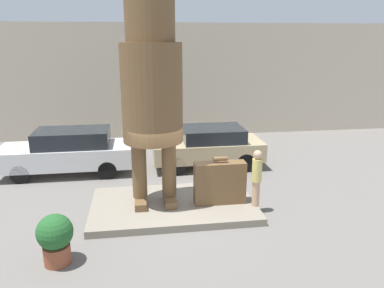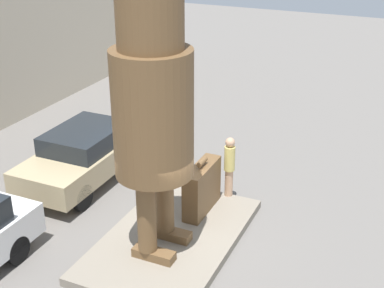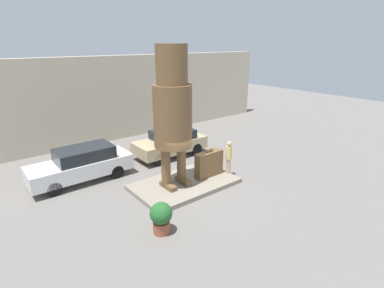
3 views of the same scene
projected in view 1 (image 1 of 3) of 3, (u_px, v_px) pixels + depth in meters
name	position (u px, v px, depth m)	size (l,w,h in m)	color
ground_plane	(173.00, 209.00, 11.13)	(60.00, 60.00, 0.00)	slate
pedestal	(173.00, 206.00, 11.10)	(4.80, 2.89, 0.21)	gray
building_backdrop	(155.00, 81.00, 18.78)	(28.00, 0.60, 5.61)	beige
statue_figure	(152.00, 79.00, 10.10)	(1.68, 1.68, 6.21)	brown
giant_suitcase	(220.00, 183.00, 10.90)	(1.49, 0.43, 1.42)	brown
tourist	(257.00, 176.00, 10.63)	(0.28, 0.28, 1.67)	tan
parked_car_white	(69.00, 151.00, 13.81)	(4.80, 1.75, 1.67)	silver
parked_car_tan	(209.00, 146.00, 14.61)	(4.22, 1.90, 1.57)	tan
planter_pot	(55.00, 237.00, 8.28)	(0.80, 0.80, 1.18)	brown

